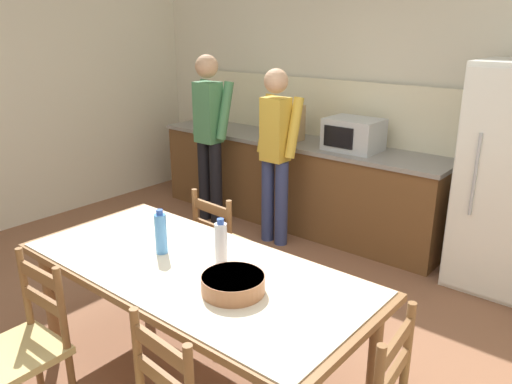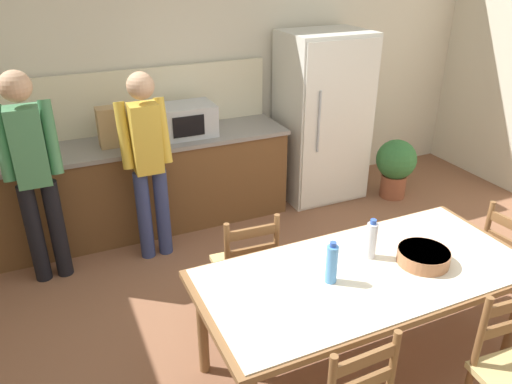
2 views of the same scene
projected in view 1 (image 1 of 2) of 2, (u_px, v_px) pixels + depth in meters
The scene contains 14 objects.
ground_plane at pixel (219, 359), 3.21m from camera, with size 8.32×8.32×0.00m, color brown.
wall_back at pixel (411, 91), 4.68m from camera, with size 6.52×0.12×2.90m, color beige.
kitchen_counter at pixel (294, 181), 5.30m from camera, with size 3.27×0.66×0.91m.
counter_splashback at pixel (313, 107), 5.28m from camera, with size 3.23×0.03×0.60m, color beige.
microwave at pixel (353, 134), 4.68m from camera, with size 0.50×0.39×0.30m.
paper_bag at pixel (291, 122), 5.09m from camera, with size 0.24×0.16×0.36m, color tan.
dining_table at pixel (194, 277), 2.80m from camera, with size 2.09×0.96×0.77m.
bottle_near_centre at pixel (161, 233), 2.89m from camera, with size 0.07×0.07×0.27m.
bottle_off_centre at pixel (221, 243), 2.76m from camera, with size 0.07×0.07×0.27m.
serving_bowl at pixel (233, 283), 2.49m from camera, with size 0.32×0.32×0.09m.
chair_side_far_left at pixel (226, 250), 3.73m from camera, with size 0.44×0.42×0.91m.
chair_side_near_left at pixel (25, 348), 2.60m from camera, with size 0.43×0.41×0.91m.
person_at_sink at pixel (209, 131), 5.18m from camera, with size 0.44×0.30×1.76m.
person_at_counter at pixel (276, 149), 4.65m from camera, with size 0.42×0.29×1.67m.
Camera 1 is at (1.90, -1.92, 2.04)m, focal length 35.00 mm.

